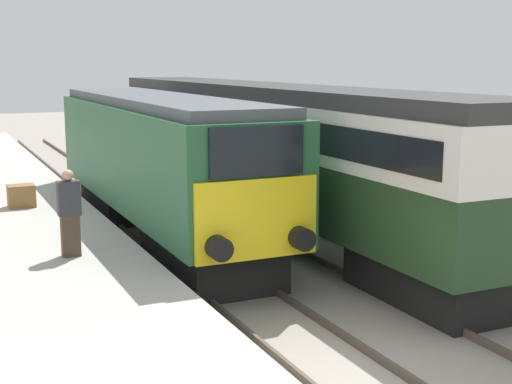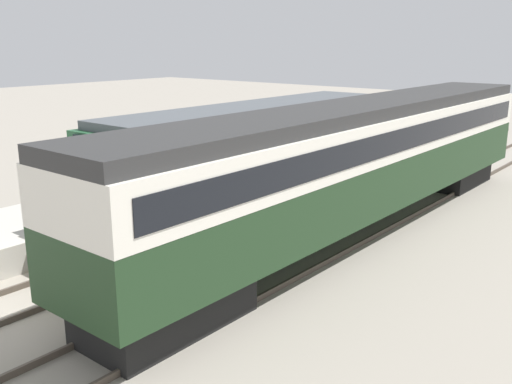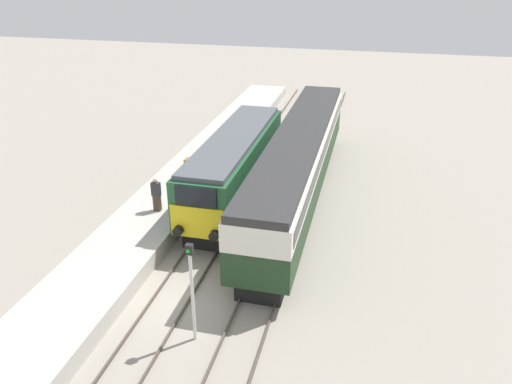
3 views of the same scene
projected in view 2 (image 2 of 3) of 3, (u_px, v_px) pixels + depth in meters
name	position (u px, v px, depth m)	size (l,w,h in m)	color
platform_left	(160.00, 198.00, 20.20)	(3.50, 50.00, 0.80)	#B7B2A8
rails_near_track	(157.00, 251.00, 16.02)	(1.51, 60.00, 0.14)	#4C4238
rails_far_track	(250.00, 282.00, 13.93)	(1.50, 60.00, 0.14)	#4C4238
locomotive	(255.00, 157.00, 18.74)	(2.70, 12.57, 3.80)	black
passenger_carriage	(361.00, 155.00, 17.25)	(2.75, 20.28, 4.03)	black
person_on_platform	(107.00, 175.00, 17.95)	(0.44, 0.26, 1.77)	#473828
luggage_crate	(221.00, 164.00, 22.45)	(0.70, 0.56, 0.60)	olive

